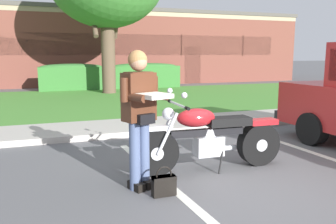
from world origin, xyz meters
name	(u,v)px	position (x,y,z in m)	size (l,w,h in m)	color
ground_plane	(254,182)	(0.00, 0.00, 0.00)	(140.00, 140.00, 0.00)	#565659
curb_strip	(172,130)	(0.00, 3.06, 0.06)	(60.00, 0.20, 0.12)	#ADA89E
concrete_walk	(160,124)	(0.00, 3.91, 0.04)	(60.00, 1.50, 0.08)	#ADA89E
grass_lawn	(118,100)	(0.00, 8.63, 0.03)	(60.00, 7.93, 0.06)	#478433
stall_stripe_0	(171,187)	(-1.09, 0.20, 0.00)	(0.12, 4.40, 0.01)	silver
motorcycle	(216,137)	(-0.24, 0.65, 0.48)	(2.24, 0.82, 1.18)	black
rider_person	(140,109)	(-1.46, 0.29, 1.01)	(0.56, 0.66, 1.70)	black
handbag	(164,184)	(-1.26, -0.01, 0.14)	(0.28, 0.13, 0.36)	black
hedge_left	(72,77)	(-1.28, 12.65, 0.65)	(2.88, 0.90, 1.24)	#336B2D
hedge_center_left	(145,75)	(2.15, 12.65, 0.65)	(3.35, 0.90, 1.24)	#336B2D
brick_building	(98,48)	(0.91, 19.28, 2.06)	(23.46, 9.44, 4.12)	brown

